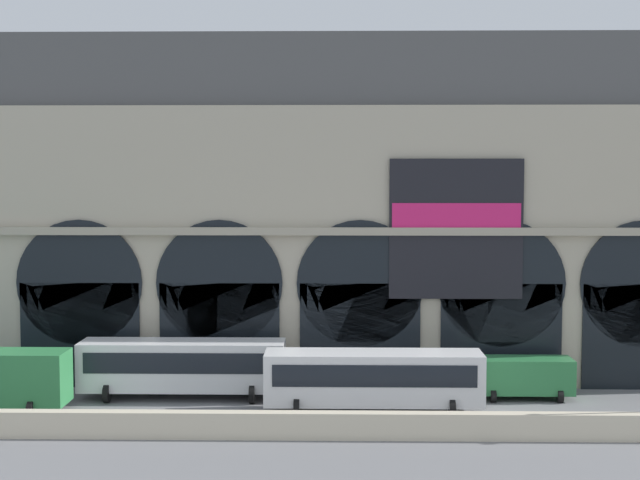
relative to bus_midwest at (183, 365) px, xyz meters
The scene contains 6 objects.
ground_plane 10.09m from the bus_midwest, 14.22° to the right, with size 200.00×200.00×0.00m, color slate.
quay_parapet_wall 12.28m from the bus_midwest, 38.06° to the right, with size 90.00×0.70×1.23m, color beige.
station_building 13.65m from the bus_midwest, 29.28° to the left, with size 49.15×6.11×20.06m.
bus_midwest is the anchor object (origin of this frame).
bus_center 10.58m from the bus_midwest, 15.68° to the right, with size 11.00×3.25×3.10m.
van_mideast 18.39m from the bus_midwest, ahead, with size 5.20×2.48×2.20m.
Camera 1 is at (-1.28, -46.37, 12.09)m, focal length 51.64 mm.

